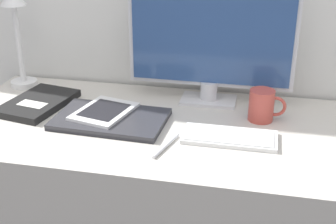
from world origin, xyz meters
TOP-DOWN VIEW (x-y plane):
  - desk at (0.00, 0.23)m, footprint 1.38×0.61m
  - monitor at (0.08, 0.44)m, footprint 0.55×0.11m
  - keyboard at (0.18, 0.18)m, footprint 0.27×0.12m
  - laptop at (-0.19, 0.22)m, footprint 0.35×0.23m
  - ereader at (-0.22, 0.24)m, footprint 0.19×0.22m
  - desk_lamp at (-0.60, 0.45)m, footprint 0.09×0.09m
  - notebook at (-0.47, 0.28)m, footprint 0.21×0.29m
  - coffee_mug at (0.26, 0.33)m, footprint 0.11×0.08m
  - pen at (0.01, 0.09)m, footprint 0.05×0.14m

SIDE VIEW (x-z plane):
  - desk at x=0.00m, z-range 0.00..0.70m
  - pen at x=0.01m, z-range 0.70..0.71m
  - keyboard at x=0.18m, z-range 0.70..0.72m
  - laptop at x=-0.19m, z-range 0.70..0.72m
  - notebook at x=-0.47m, z-range 0.70..0.73m
  - ereader at x=-0.22m, z-range 0.72..0.73m
  - coffee_mug at x=0.26m, z-range 0.70..0.80m
  - monitor at x=0.08m, z-range 0.71..1.11m
  - desk_lamp at x=-0.60m, z-range 0.75..1.11m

